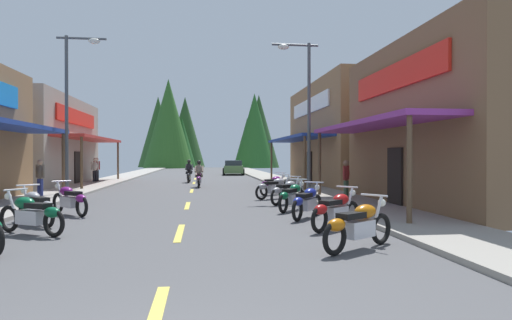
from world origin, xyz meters
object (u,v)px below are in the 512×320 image
object	(u,v)px
motorcycle_parked_right_0	(358,225)
rider_cruising_lead	(199,176)
pedestrian_by_shop	(40,176)
streetlamp_right	(303,98)
motorcycle_parked_right_2	(307,201)
motorcycle_parked_left_4	(70,199)
motorcycle_parked_right_5	(275,187)
pedestrian_strolling	(97,168)
parked_car_curbside	(233,168)
motorcycle_parked_right_3	(292,196)
motorcycle_parked_right_4	(287,191)
motorcycle_parked_right_1	(336,210)
motorcycle_parked_left_3	(36,206)
rider_cruising_trailing	(189,173)
motorcycle_parked_left_2	(32,213)
streetlamp_left	(73,94)
pedestrian_waiting	(95,169)
pedestrian_browsing	(346,178)
motorcycle_parked_right_6	(274,184)

from	to	relation	value
motorcycle_parked_right_0	rider_cruising_lead	distance (m)	17.68
pedestrian_by_shop	streetlamp_right	bearing A→B (deg)	-57.52
motorcycle_parked_right_2	rider_cruising_lead	distance (m)	13.49
motorcycle_parked_left_4	motorcycle_parked_right_0	bearing A→B (deg)	-172.47
motorcycle_parked_right_5	pedestrian_strolling	world-z (taller)	pedestrian_strolling
parked_car_curbside	motorcycle_parked_right_3	bearing A→B (deg)	-176.80
motorcycle_parked_right_2	pedestrian_by_shop	xyz separation A→B (m)	(-9.89, 7.29, 0.47)
motorcycle_parked_right_4	rider_cruising_lead	distance (m)	9.90
motorcycle_parked_right_1	motorcycle_parked_left_3	world-z (taller)	same
motorcycle_parked_right_0	motorcycle_parked_right_4	world-z (taller)	same
motorcycle_parked_right_0	rider_cruising_trailing	distance (m)	22.55
streetlamp_right	rider_cruising_trailing	distance (m)	13.25
motorcycle_parked_right_4	parked_car_curbside	world-z (taller)	parked_car_curbside
motorcycle_parked_left_2	parked_car_curbside	xyz separation A→B (m)	(6.92, 31.92, 0.20)
motorcycle_parked_left_2	rider_cruising_lead	world-z (taller)	rider_cruising_lead
streetlamp_right	parked_car_curbside	xyz separation A→B (m)	(-1.32, 23.78, -3.64)
streetlamp_left	pedestrian_waiting	size ratio (longest dim) A/B	4.09
pedestrian_strolling	motorcycle_parked_left_3	bearing A→B (deg)	-137.99
rider_cruising_lead	rider_cruising_trailing	world-z (taller)	same
motorcycle_parked_right_2	motorcycle_parked_left_3	size ratio (longest dim) A/B	1.07
streetlamp_left	pedestrian_browsing	xyz separation A→B (m)	(11.12, -2.60, -3.48)
motorcycle_parked_right_1	pedestrian_strolling	distance (m)	22.75
motorcycle_parked_right_3	rider_cruising_trailing	xyz separation A→B (m)	(-3.83, 16.16, 0.17)
motorcycle_parked_right_5	motorcycle_parked_left_3	world-z (taller)	same
motorcycle_parked_left_4	parked_car_curbside	xyz separation A→B (m)	(7.05, 28.54, 0.20)
motorcycle_parked_right_2	pedestrian_browsing	distance (m)	5.21
motorcycle_parked_right_3	rider_cruising_trailing	size ratio (longest dim) A/B	0.84
motorcycle_parked_right_0	parked_car_curbside	bearing A→B (deg)	55.33
motorcycle_parked_right_2	motorcycle_parked_right_3	world-z (taller)	same
motorcycle_parked_right_3	motorcycle_parked_right_4	xyz separation A→B (m)	(0.21, 2.01, 0.00)
motorcycle_parked_right_5	motorcycle_parked_right_6	size ratio (longest dim) A/B	1.18
motorcycle_parked_right_3	motorcycle_parked_left_2	bearing A→B (deg)	152.81
motorcycle_parked_right_5	pedestrian_browsing	xyz separation A→B (m)	(2.65, -1.35, 0.46)
motorcycle_parked_left_3	motorcycle_parked_right_1	bearing A→B (deg)	-143.80
pedestrian_strolling	rider_cruising_trailing	bearing A→B (deg)	-59.88
motorcycle_parked_right_6	rider_cruising_lead	bearing A→B (deg)	77.57
motorcycle_parked_right_2	parked_car_curbside	distance (m)	30.11
motorcycle_parked_right_1	pedestrian_strolling	xyz separation A→B (m)	(-10.33, 20.26, 0.50)
motorcycle_parked_right_0	motorcycle_parked_right_3	world-z (taller)	same
motorcycle_parked_left_2	pedestrian_by_shop	size ratio (longest dim) A/B	1.12
motorcycle_parked_right_5	motorcycle_parked_left_3	bearing A→B (deg)	-171.71
motorcycle_parked_right_5	parked_car_curbside	size ratio (longest dim) A/B	0.43
streetlamp_left	pedestrian_strolling	bearing A→B (deg)	98.34
motorcycle_parked_left_4	rider_cruising_lead	bearing A→B (deg)	-60.84
streetlamp_left	motorcycle_parked_left_3	size ratio (longest dim) A/B	4.14
rider_cruising_trailing	motorcycle_parked_right_0	bearing A→B (deg)	-167.73
motorcycle_parked_right_5	pedestrian_browsing	world-z (taller)	pedestrian_browsing
pedestrian_browsing	motorcycle_parked_right_5	bearing A→B (deg)	-169.25
motorcycle_parked_right_1	parked_car_curbside	world-z (taller)	parked_car_curbside
streetlamp_left	motorcycle_parked_right_4	xyz separation A→B (m)	(8.59, -3.26, -3.94)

